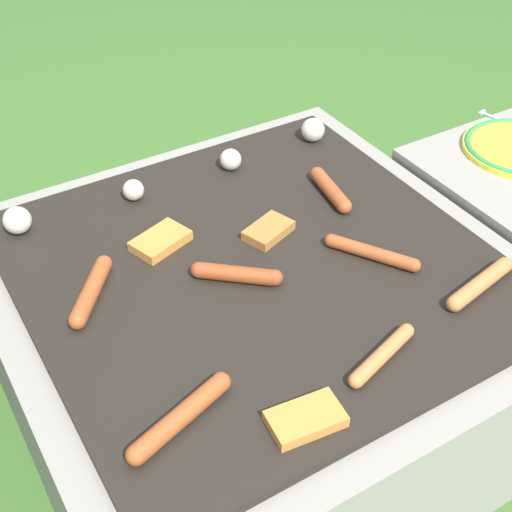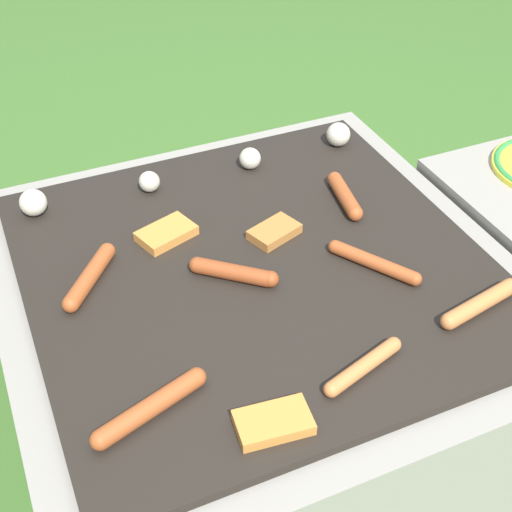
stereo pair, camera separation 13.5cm
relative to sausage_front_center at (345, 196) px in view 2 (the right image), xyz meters
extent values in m
plane|color=#3D6628|center=(-0.26, -0.11, -0.41)|extent=(14.00, 14.00, 0.00)
cube|color=gray|center=(-0.26, -0.11, -0.22)|extent=(0.97, 0.97, 0.37)
cube|color=black|center=(-0.26, -0.11, -0.02)|extent=(0.86, 0.86, 0.02)
cylinder|color=#A34C23|center=(0.00, 0.00, 0.00)|extent=(0.05, 0.14, 0.03)
sphere|color=#A34C23|center=(-0.01, -0.06, 0.00)|extent=(0.03, 0.03, 0.03)
sphere|color=#A34C23|center=(0.01, 0.06, 0.00)|extent=(0.03, 0.03, 0.03)
cylinder|color=#93421E|center=(-0.31, -0.13, 0.00)|extent=(0.13, 0.12, 0.03)
sphere|color=#93421E|center=(-0.37, -0.09, 0.00)|extent=(0.03, 0.03, 0.03)
sphere|color=#93421E|center=(-0.26, -0.18, 0.00)|extent=(0.03, 0.03, 0.03)
cylinder|color=#A34C23|center=(-0.54, -0.37, 0.00)|extent=(0.18, 0.09, 0.03)
sphere|color=#A34C23|center=(-0.63, -0.40, 0.00)|extent=(0.03, 0.03, 0.03)
sphere|color=#A34C23|center=(-0.46, -0.35, 0.00)|extent=(0.03, 0.03, 0.03)
cylinder|color=#A34C23|center=(-0.06, -0.21, 0.00)|extent=(0.11, 0.16, 0.03)
sphere|color=#A34C23|center=(-0.01, -0.28, 0.00)|extent=(0.03, 0.03, 0.03)
sphere|color=#A34C23|center=(-0.10, -0.14, 0.00)|extent=(0.03, 0.03, 0.03)
cylinder|color=#C6753D|center=(-0.21, -0.43, 0.00)|extent=(0.15, 0.07, 0.03)
sphere|color=#C6753D|center=(-0.13, -0.41, 0.00)|extent=(0.03, 0.03, 0.03)
sphere|color=#C6753D|center=(-0.28, -0.45, 0.00)|extent=(0.03, 0.03, 0.03)
cylinder|color=#C6753D|center=(0.06, -0.39, 0.00)|extent=(0.16, 0.06, 0.03)
sphere|color=#C6753D|center=(0.14, -0.37, 0.00)|extent=(0.03, 0.03, 0.03)
sphere|color=#C6753D|center=(-0.02, -0.40, 0.00)|extent=(0.03, 0.03, 0.03)
cylinder|color=#A34C23|center=(-0.56, -0.04, 0.00)|extent=(0.12, 0.14, 0.03)
sphere|color=#A34C23|center=(-0.61, -0.10, 0.00)|extent=(0.03, 0.03, 0.03)
sphere|color=#A34C23|center=(-0.51, 0.02, 0.00)|extent=(0.03, 0.03, 0.03)
cube|color=#B27033|center=(-0.19, -0.05, -0.01)|extent=(0.11, 0.09, 0.02)
cube|color=#D18438|center=(-0.39, 0.03, -0.01)|extent=(0.13, 0.10, 0.02)
cube|color=#D18438|center=(-0.38, -0.47, -0.01)|extent=(0.12, 0.08, 0.02)
sphere|color=beige|center=(-0.61, 0.22, 0.01)|extent=(0.06, 0.06, 0.06)
sphere|color=beige|center=(-0.37, 0.21, 0.01)|extent=(0.05, 0.05, 0.05)
sphere|color=beige|center=(-0.13, 0.20, 0.01)|extent=(0.05, 0.05, 0.05)
sphere|color=beige|center=(0.10, 0.21, 0.01)|extent=(0.06, 0.06, 0.06)
camera|label=1|loc=(-0.79, -1.00, 0.87)|focal=50.00mm
camera|label=2|loc=(-0.67, -1.07, 0.87)|focal=50.00mm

